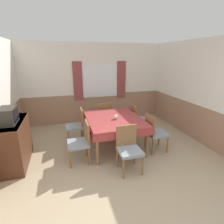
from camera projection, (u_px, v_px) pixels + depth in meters
ground_plane at (147, 211)px, 2.56m from camera, size 16.00×16.00×0.00m
wall_back at (95, 83)px, 5.84m from camera, size 5.03×0.10×2.60m
wall_right at (196, 91)px, 4.61m from camera, size 0.05×4.39×2.60m
dining_table at (114, 122)px, 4.25m from camera, size 1.31×1.61×0.75m
chair_left_far at (77, 124)px, 4.52m from camera, size 0.44×0.44×0.89m
chair_head_window at (104, 115)px, 5.22m from camera, size 0.44×0.44×0.89m
chair_right_far at (138, 118)px, 4.97m from camera, size 0.44×0.44×0.89m
chair_left_near at (81, 141)px, 3.64m from camera, size 0.44×0.44×0.89m
chair_head_near at (129, 147)px, 3.38m from camera, size 0.44×0.44×0.89m
chair_right_near at (154, 132)px, 4.08m from camera, size 0.44×0.44×0.89m
sideboard at (15, 143)px, 3.57m from camera, size 0.46×1.14×0.94m
tv at (8, 116)px, 3.28m from camera, size 0.29×0.46×0.31m
vase at (116, 117)px, 4.12m from camera, size 0.11×0.11×0.11m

